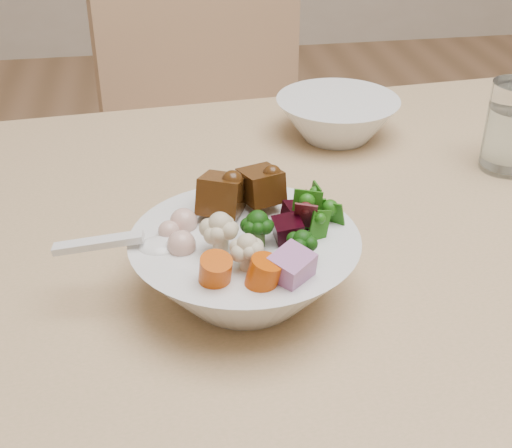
# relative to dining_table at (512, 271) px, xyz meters

# --- Properties ---
(dining_table) EXTENTS (1.58, 0.97, 0.71)m
(dining_table) POSITION_rel_dining_table_xyz_m (0.00, 0.00, 0.00)
(dining_table) COLOR tan
(dining_table) RESTS_ON ground
(chair_far) EXTENTS (0.54, 0.54, 0.94)m
(chair_far) POSITION_rel_dining_table_xyz_m (-0.26, 0.66, -0.11)
(chair_far) COLOR tan
(chair_far) RESTS_ON ground
(food_bowl) EXTENTS (0.21, 0.21, 0.12)m
(food_bowl) POSITION_rel_dining_table_xyz_m (-0.33, -0.09, 0.11)
(food_bowl) COLOR silver
(food_bowl) RESTS_ON dining_table
(soup_spoon) EXTENTS (0.12, 0.04, 0.02)m
(soup_spoon) POSITION_rel_dining_table_xyz_m (-0.42, -0.09, 0.14)
(soup_spoon) COLOR silver
(soup_spoon) RESTS_ON food_bowl
(water_glass) EXTENTS (0.07, 0.07, 0.11)m
(water_glass) POSITION_rel_dining_table_xyz_m (0.04, 0.12, 0.12)
(water_glass) COLOR white
(water_glass) RESTS_ON dining_table
(side_bowl) EXTENTS (0.17, 0.17, 0.06)m
(side_bowl) POSITION_rel_dining_table_xyz_m (-0.15, 0.25, 0.10)
(side_bowl) COLOR silver
(side_bowl) RESTS_ON dining_table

